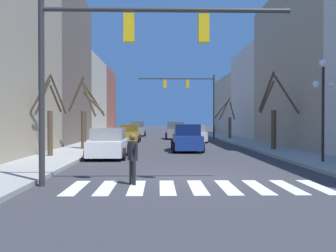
# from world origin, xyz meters

# --- Properties ---
(ground_plane) EXTENTS (240.00, 240.00, 0.00)m
(ground_plane) POSITION_xyz_m (0.00, 0.00, 0.00)
(ground_plane) COLOR #38383D
(sidewalk_left) EXTENTS (2.81, 90.00, 0.15)m
(sidewalk_left) POSITION_xyz_m (-6.32, 0.00, 0.07)
(sidewalk_left) COLOR #9E9E99
(sidewalk_left) RESTS_ON ground_plane
(building_row_left) EXTENTS (6.00, 53.38, 13.01)m
(building_row_left) POSITION_xyz_m (-10.73, 18.80, 5.54)
(building_row_left) COLOR #66564C
(building_row_left) RESTS_ON ground_plane
(building_row_right) EXTENTS (6.00, 54.93, 11.67)m
(building_row_right) POSITION_xyz_m (10.73, 19.82, 5.05)
(building_row_right) COLOR beige
(building_row_right) RESTS_ON ground_plane
(crosswalk_stripes) EXTENTS (7.65, 2.60, 0.01)m
(crosswalk_stripes) POSITION_xyz_m (-0.00, -1.89, 0.00)
(crosswalk_stripes) COLOR white
(crosswalk_stripes) RESTS_ON ground_plane
(traffic_signal_near) EXTENTS (7.59, 0.28, 5.71)m
(traffic_signal_near) POSITION_xyz_m (-2.36, -1.59, 4.20)
(traffic_signal_near) COLOR #2D2D2D
(traffic_signal_near) RESTS_ON ground_plane
(traffic_signal_far) EXTENTS (8.02, 0.28, 6.74)m
(traffic_signal_far) POSITION_xyz_m (2.35, 27.74, 4.95)
(traffic_signal_far) COLOR #2D2D2D
(traffic_signal_far) RESTS_ON ground_plane
(street_lamp_right_corner) EXTENTS (0.95, 0.36, 4.55)m
(street_lamp_right_corner) POSITION_xyz_m (6.14, 3.78, 3.36)
(street_lamp_right_corner) COLOR black
(street_lamp_right_corner) RESTS_ON sidewalk_right
(car_parked_right_mid) EXTENTS (2.01, 4.30, 1.57)m
(car_parked_right_mid) POSITION_xyz_m (-3.79, 7.20, 0.74)
(car_parked_right_mid) COLOR white
(car_parked_right_mid) RESTS_ON ground_plane
(car_parked_right_far) EXTENTS (2.02, 4.23, 1.82)m
(car_parked_right_far) POSITION_xyz_m (-3.79, 35.44, 0.84)
(car_parked_right_far) COLOR gray
(car_parked_right_far) RESTS_ON ground_plane
(car_parked_right_near) EXTENTS (2.15, 4.55, 1.60)m
(car_parked_right_near) POSITION_xyz_m (2.04, 21.74, 0.75)
(car_parked_right_near) COLOR silver
(car_parked_right_near) RESTS_ON ground_plane
(car_driving_toward_lane) EXTENTS (1.96, 4.44, 1.58)m
(car_driving_toward_lane) POSITION_xyz_m (-3.81, 22.30, 0.74)
(car_driving_toward_lane) COLOR #A38423
(car_driving_toward_lane) RESTS_ON ground_plane
(car_at_intersection) EXTENTS (1.96, 4.47, 1.73)m
(car_at_intersection) POSITION_xyz_m (0.66, 11.66, 0.80)
(car_at_intersection) COLOR navy
(car_at_intersection) RESTS_ON ground_plane
(car_parked_left_near) EXTENTS (2.10, 4.48, 1.79)m
(car_parked_left_near) POSITION_xyz_m (0.62, 27.73, 0.83)
(car_parked_left_near) COLOR gray
(car_parked_left_near) RESTS_ON ground_plane
(pedestrian_on_left_sidewalk) EXTENTS (0.35, 0.65, 1.57)m
(pedestrian_on_left_sidewalk) POSITION_xyz_m (-1.96, -1.35, 0.93)
(pedestrian_on_left_sidewalk) COLOR black
(pedestrian_on_left_sidewalk) RESTS_ON ground_plane
(street_tree_left_far) EXTENTS (2.46, 0.90, 4.94)m
(street_tree_left_far) POSITION_xyz_m (6.15, 11.23, 2.28)
(street_tree_left_far) COLOR brown
(street_tree_left_far) RESTS_ON sidewalk_right
(street_tree_right_far) EXTENTS (1.66, 1.48, 4.23)m
(street_tree_right_far) POSITION_xyz_m (-6.82, 7.02, 2.03)
(street_tree_right_far) COLOR #473828
(street_tree_right_far) RESTS_ON sidewalk_left
(street_tree_right_mid) EXTENTS (2.19, 1.14, 4.13)m
(street_tree_right_mid) POSITION_xyz_m (5.89, 25.85, 1.88)
(street_tree_right_mid) COLOR brown
(street_tree_right_mid) RESTS_ON sidewalk_right
(street_tree_left_mid) EXTENTS (2.41, 0.57, 4.66)m
(street_tree_left_mid) POSITION_xyz_m (-5.89, 11.96, 2.16)
(street_tree_left_mid) COLOR #473828
(street_tree_left_mid) RESTS_ON sidewalk_left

